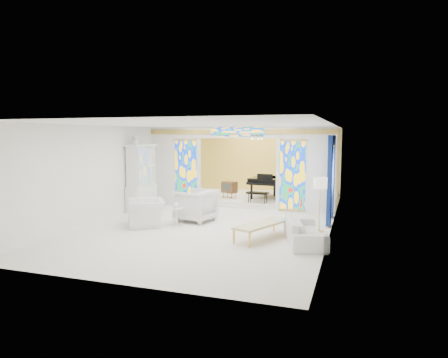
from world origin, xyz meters
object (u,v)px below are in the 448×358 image
(china_cabinet, at_px, (141,178))
(armchair_right, at_px, (196,205))
(armchair_left, at_px, (146,213))
(coffee_table, at_px, (263,224))
(sofa, at_px, (305,230))
(grand_piano, at_px, (272,181))
(tv_console, at_px, (229,187))

(china_cabinet, distance_m, armchair_right, 2.91)
(armchair_left, distance_m, coffee_table, 3.69)
(sofa, distance_m, coffee_table, 1.09)
(sofa, bearing_deg, grand_piano, 3.52)
(armchair_right, height_order, tv_console, armchair_right)
(china_cabinet, bearing_deg, coffee_table, -27.25)
(china_cabinet, height_order, grand_piano, china_cabinet)
(armchair_right, bearing_deg, armchair_left, -36.20)
(armchair_right, height_order, coffee_table, armchair_right)
(armchair_left, xyz_separation_m, coffee_table, (3.67, -0.42, 0.00))
(sofa, bearing_deg, tv_console, 19.23)
(coffee_table, height_order, tv_console, tv_console)
(armchair_right, height_order, sofa, armchair_right)
(armchair_right, relative_size, grand_piano, 0.43)
(china_cabinet, height_order, armchair_left, china_cabinet)
(grand_piano, xyz_separation_m, tv_console, (-1.63, -0.61, -0.26))
(china_cabinet, xyz_separation_m, tv_console, (2.50, 2.61, -0.57))
(armchair_left, relative_size, sofa, 0.56)
(armchair_right, distance_m, sofa, 3.89)
(tv_console, bearing_deg, armchair_right, -66.76)
(china_cabinet, relative_size, sofa, 1.28)
(grand_piano, relative_size, tv_console, 3.88)
(coffee_table, height_order, grand_piano, grand_piano)
(sofa, height_order, tv_console, tv_console)
(china_cabinet, relative_size, armchair_right, 2.48)
(grand_piano, bearing_deg, coffee_table, -75.65)
(armchair_right, relative_size, coffee_table, 0.55)
(armchair_right, bearing_deg, china_cabinet, -102.06)
(armchair_right, bearing_deg, coffee_table, 71.74)
(sofa, distance_m, grand_piano, 6.25)
(coffee_table, bearing_deg, tv_console, 116.25)
(china_cabinet, xyz_separation_m, armchair_right, (2.58, -1.16, -0.67))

